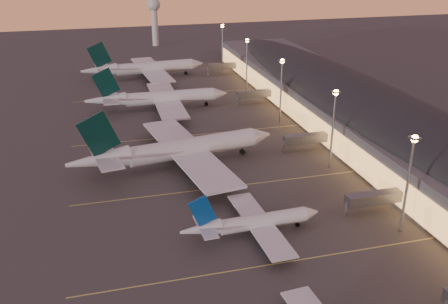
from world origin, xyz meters
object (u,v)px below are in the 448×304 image
at_px(airliner_narrow_north, 252,223).
at_px(airliner_wide_near, 176,150).
at_px(airliner_wide_mid, 158,98).
at_px(radar_tower, 154,14).
at_px(airliner_wide_far, 144,68).

xyz_separation_m(airliner_narrow_north, airliner_wide_near, (-10.84, 45.43, 2.31)).
xyz_separation_m(airliner_wide_mid, radar_tower, (18.77, 145.35, 16.82)).
bearing_deg(airliner_wide_near, radar_tower, 74.85).
xyz_separation_m(airliner_wide_near, radar_tower, (21.60, 206.42, 16.22)).
bearing_deg(radar_tower, airliner_wide_far, -101.46).
bearing_deg(airliner_wide_mid, radar_tower, 83.37).
height_order(airliner_wide_mid, radar_tower, radar_tower).
bearing_deg(airliner_wide_near, airliner_narrow_north, -85.76).
relative_size(airliner_wide_mid, radar_tower, 1.88).
height_order(airliner_wide_near, airliner_wide_mid, airliner_wide_near).
bearing_deg(airliner_wide_far, airliner_wide_mid, -95.43).
bearing_deg(airliner_wide_far, airliner_narrow_north, -92.20).
bearing_deg(airliner_wide_far, radar_tower, 73.73).
bearing_deg(radar_tower, airliner_narrow_north, -92.45).
relative_size(airliner_narrow_north, radar_tower, 1.11).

